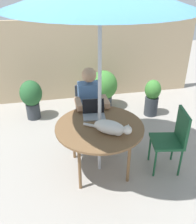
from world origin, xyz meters
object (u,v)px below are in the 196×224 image
Objects in this scene: cat at (111,128)px; potted_plant_corner at (152,96)px; person_seated at (90,103)px; potted_plant_by_chair at (31,97)px; chair_empty at (174,136)px; laptop at (94,111)px; patio_table at (100,129)px; chair_occupied at (89,108)px; potted_plant_near_fence at (103,88)px.

potted_plant_corner is (1.21, 1.55, -0.41)m from cat.
person_seated is 1.64× the size of potted_plant_by_chair.
chair_empty is 1.26× the size of potted_plant_corner.
potted_plant_by_chair reaches higher than potted_plant_corner.
chair_empty is 2.81× the size of laptop.
cat is at bearing -75.70° from laptop.
patio_table is at bearing -85.65° from laptop.
chair_occupied is at bearing -159.28° from potted_plant_corner.
person_seated reaches higher than potted_plant_by_chair.
chair_occupied is at bearing 95.65° from cat.
patio_table is 1.90m from potted_plant_corner.
cat is 2.01m from potted_plant_corner.
cat reaches higher than patio_table.
person_seated is 1.26m from potted_plant_near_fence.
laptop reaches higher than cat.
chair_occupied is 1.00× the size of chair_empty.
potted_plant_corner is at bearing 20.72° from chair_occupied.
person_seated is 1.39m from potted_plant_by_chair.
person_seated reaches higher than cat.
cat is at bearing -84.35° from chair_occupied.
chair_empty is 1.15× the size of potted_plant_near_fence.
potted_plant_near_fence is 0.98m from potted_plant_corner.
cat is 2.09m from potted_plant_near_fence.
potted_plant_by_chair is at bearing 133.77° from person_seated.
potted_plant_by_chair is at bearing 136.10° from chair_empty.
potted_plant_by_chair is (-1.92, 1.85, -0.09)m from chair_empty.
laptop is 0.51m from cat.
potted_plant_by_chair is (-0.94, 0.82, -0.09)m from chair_occupied.
potted_plant_by_chair reaches higher than patio_table.
chair_empty reaches higher than potted_plant_corner.
chair_empty is at bearing -10.09° from patio_table.
laptop is (-1.00, 0.47, 0.24)m from chair_empty.
person_seated is 1.58× the size of potted_plant_near_fence.
chair_empty is 1.56m from potted_plant_corner.
laptop is 0.42× the size of potted_plant_by_chair.
cat is 0.74× the size of potted_plant_corner.
potted_plant_corner reaches higher than patio_table.
potted_plant_corner is (0.34, 1.52, -0.15)m from chair_empty.
chair_empty reaches higher than potted_plant_near_fence.
chair_occupied is at bearing -115.49° from potted_plant_near_fence.
chair_occupied reaches higher than potted_plant_by_chair.
cat is at bearing -83.36° from person_seated.
chair_occupied is at bearing 133.73° from chair_empty.
potted_plant_by_chair is (-1.41, -0.15, -0.00)m from potted_plant_near_fence.
potted_plant_near_fence is 1.42m from potted_plant_by_chair.
cat is 2.18m from potted_plant_by_chair.
chair_empty is 2.07m from potted_plant_near_fence.
potted_plant_corner is at bearing 26.50° from person_seated.
laptop is at bearing -92.28° from chair_occupied.
cat is at bearing -178.09° from chair_empty.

